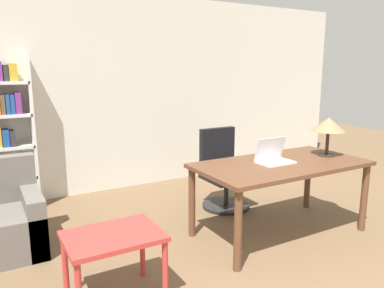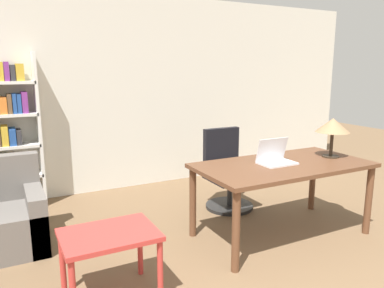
# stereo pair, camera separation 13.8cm
# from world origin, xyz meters

# --- Properties ---
(wall_back) EXTENTS (8.00, 0.06, 2.70)m
(wall_back) POSITION_xyz_m (0.00, 4.53, 1.35)
(wall_back) COLOR silver
(wall_back) RESTS_ON ground_plane
(desk) EXTENTS (1.76, 0.90, 0.76)m
(desk) POSITION_xyz_m (0.92, 2.22, 0.67)
(desk) COLOR brown
(desk) RESTS_ON ground_plane
(laptop) EXTENTS (0.36, 0.24, 0.25)m
(laptop) POSITION_xyz_m (0.85, 2.26, 0.82)
(laptop) COLOR silver
(laptop) RESTS_ON desk
(table_lamp) EXTENTS (0.36, 0.36, 0.42)m
(table_lamp) POSITION_xyz_m (1.56, 2.21, 1.10)
(table_lamp) COLOR #2D2319
(table_lamp) RESTS_ON desk
(office_chair) EXTENTS (0.59, 0.59, 0.97)m
(office_chair) POSITION_xyz_m (0.86, 3.18, 0.41)
(office_chair) COLOR black
(office_chair) RESTS_ON ground_plane
(side_table_blue) EXTENTS (0.69, 0.51, 0.53)m
(side_table_blue) POSITION_xyz_m (-0.94, 1.95, 0.45)
(side_table_blue) COLOR #B2332D
(side_table_blue) RESTS_ON ground_plane
(armchair) EXTENTS (0.66, 0.76, 0.86)m
(armchair) POSITION_xyz_m (-1.59, 3.21, 0.28)
(armchair) COLOR #66605B
(armchair) RESTS_ON ground_plane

